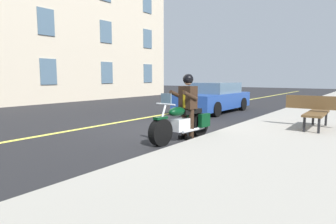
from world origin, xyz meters
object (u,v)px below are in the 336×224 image
at_px(rider_main, 188,101).
at_px(bench_sidewalk, 317,109).
at_px(car_silver, 214,98).
at_px(motorcycle_main, 183,123).

bearing_deg(rider_main, bench_sidewalk, 138.03).
bearing_deg(car_silver, motorcycle_main, 19.80).
bearing_deg(motorcycle_main, car_silver, -160.20).
bearing_deg(bench_sidewalk, rider_main, -41.97).
bearing_deg(rider_main, car_silver, -159.47).
relative_size(motorcycle_main, car_silver, 0.48).
relative_size(rider_main, bench_sidewalk, 0.96).
xyz_separation_m(rider_main, bench_sidewalk, (-2.94, 2.65, -0.32)).
xyz_separation_m(car_silver, bench_sidewalk, (2.94, 4.85, 0.02)).
height_order(motorcycle_main, bench_sidewalk, motorcycle_main).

